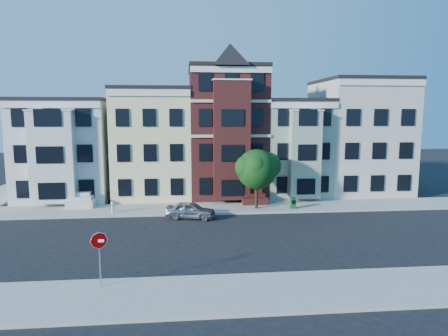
{
  "coord_description": "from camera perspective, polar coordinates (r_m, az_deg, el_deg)",
  "views": [
    {
      "loc": [
        -3.93,
        -24.55,
        7.96
      ],
      "look_at": [
        -1.32,
        2.68,
        4.2
      ],
      "focal_mm": 32.0,
      "sensor_mm": 36.0,
      "label": 1
    }
  ],
  "objects": [
    {
      "name": "house_white",
      "position": [
        40.73,
        -21.23,
        2.43
      ],
      "size": [
        8.0,
        9.0,
        9.0
      ],
      "primitive_type": "cube",
      "color": "silver",
      "rests_on": "ground"
    },
    {
      "name": "street_tree",
      "position": [
        32.75,
        4.69,
        -0.58
      ],
      "size": [
        6.86,
        6.86,
        6.08
      ],
      "primitive_type": null,
      "rotation": [
        0.0,
        0.0,
        -0.41
      ],
      "color": "#154714",
      "rests_on": "far_sidewalk"
    },
    {
      "name": "newspaper_box",
      "position": [
        33.52,
        9.84,
        -4.96
      ],
      "size": [
        0.43,
        0.39,
        0.91
      ],
      "primitive_type": "cube",
      "rotation": [
        0.0,
        0.0,
        -0.05
      ],
      "color": "#0C591D",
      "rests_on": "far_sidewalk"
    },
    {
      "name": "stop_sign",
      "position": [
        19.21,
        -17.33,
        -11.91
      ],
      "size": [
        0.79,
        0.13,
        2.88
      ],
      "primitive_type": null,
      "rotation": [
        0.0,
        0.0,
        0.02
      ],
      "color": "#B50201",
      "rests_on": "near_sidewalk"
    },
    {
      "name": "house_cream",
      "position": [
        42.83,
        18.61,
        4.13
      ],
      "size": [
        8.0,
        9.0,
        11.0
      ],
      "primitive_type": "cube",
      "color": "beige",
      "rests_on": "ground"
    },
    {
      "name": "near_sidewalk",
      "position": [
        18.75,
        7.49,
        -17.12
      ],
      "size": [
        60.0,
        4.0,
        0.15
      ],
      "primitive_type": "cube",
      "color": "#9E9B93",
      "rests_on": "ground"
    },
    {
      "name": "parked_car",
      "position": [
        30.64,
        -4.79,
        -6.03
      ],
      "size": [
        4.0,
        2.37,
        1.28
      ],
      "primitive_type": "imported",
      "rotation": [
        0.0,
        0.0,
        1.33
      ],
      "color": "#A0A1A6",
      "rests_on": "ground"
    },
    {
      "name": "fire_hydrant",
      "position": [
        32.87,
        -15.63,
        -5.57
      ],
      "size": [
        0.31,
        0.31,
        0.72
      ],
      "primitive_type": "cylinder",
      "rotation": [
        0.0,
        0.0,
        -0.27
      ],
      "color": "beige",
      "rests_on": "far_sidewalk"
    },
    {
      "name": "far_sidewalk",
      "position": [
        33.72,
        1.39,
        -5.7
      ],
      "size": [
        60.0,
        4.0,
        0.15
      ],
      "primitive_type": "cube",
      "color": "#9E9B93",
      "rests_on": "ground"
    },
    {
      "name": "house_green",
      "position": [
        40.56,
        9.47,
        2.83
      ],
      "size": [
        6.0,
        9.0,
        9.0
      ],
      "primitive_type": "cube",
      "color": "#91A189",
      "rests_on": "ground"
    },
    {
      "name": "ground",
      "position": [
        26.1,
        3.51,
        -9.94
      ],
      "size": [
        120.0,
        120.0,
        0.0
      ],
      "primitive_type": "plane",
      "color": "black"
    },
    {
      "name": "house_brown",
      "position": [
        39.29,
        0.28,
        4.97
      ],
      "size": [
        7.0,
        9.0,
        12.0
      ],
      "primitive_type": "cube",
      "color": "#391513",
      "rests_on": "ground"
    },
    {
      "name": "house_yellow",
      "position": [
        39.28,
        -9.95,
        3.39
      ],
      "size": [
        7.0,
        9.0,
        10.0
      ],
      "primitive_type": "cube",
      "color": "beige",
      "rests_on": "ground"
    }
  ]
}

